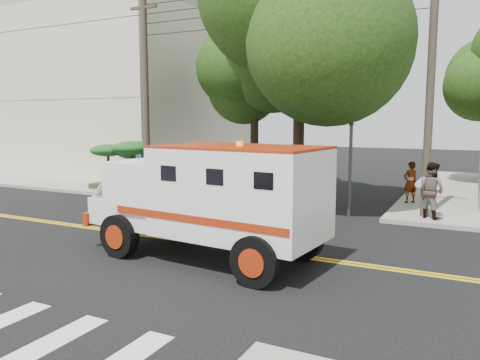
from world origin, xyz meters
The scene contains 13 objects.
ground centered at (0.00, 0.00, 0.00)m, with size 100.00×100.00×0.00m, color black.
sidewalk_nw centered at (-13.50, 13.50, 0.07)m, with size 17.00×17.00×0.15m, color gray.
building_left centered at (-15.50, 15.00, 5.15)m, with size 16.00×14.00×10.00m, color beige.
utility_pole_left centered at (-5.60, 6.00, 4.50)m, with size 0.28×0.28×9.00m, color #382D23.
utility_pole_right centered at (6.30, 6.20, 4.50)m, with size 0.28×0.28×9.00m, color #382D23.
tree_main centered at (1.94, 6.21, 7.20)m, with size 6.08×5.70×9.85m.
tree_left centered at (-2.68, 11.79, 5.73)m, with size 4.48×4.20×7.70m.
traffic_signal centered at (3.80, 5.60, 2.23)m, with size 0.15×0.18×3.60m.
accessibility_sign centered at (-6.20, 6.17, 1.37)m, with size 0.45×0.10×2.02m.
palm_planter centered at (-7.44, 6.62, 1.65)m, with size 3.52×2.63×2.36m.
armored_truck centered at (2.01, -1.19, 1.64)m, with size 6.53×3.07×2.88m.
pedestrian_a centered at (5.50, 8.74, 0.99)m, with size 0.61×0.40×1.68m, color gray.
pedestrian_b centered at (6.52, 5.91, 1.11)m, with size 0.93×0.73×1.92m, color gray.
Camera 1 is at (7.81, -11.10, 3.48)m, focal length 35.00 mm.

